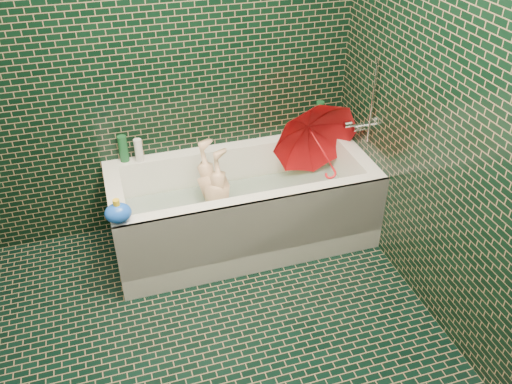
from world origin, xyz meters
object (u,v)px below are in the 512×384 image
object	(u,v)px
bathtub	(243,214)
child	(218,203)
rubber_duck	(295,131)
umbrella	(321,149)
bath_toy	(118,213)

from	to	relation	value
bathtub	child	xyz separation A→B (m)	(-0.16, 0.03, 0.10)
rubber_duck	umbrella	bearing A→B (deg)	-61.35
umbrella	bathtub	bearing A→B (deg)	-170.77
bathtub	umbrella	world-z (taller)	umbrella
bathtub	bath_toy	world-z (taller)	bath_toy
bathtub	child	bearing A→B (deg)	167.95
rubber_duck	bath_toy	size ratio (longest dim) A/B	0.60
rubber_duck	bathtub	bearing A→B (deg)	-128.89
bathtub	rubber_duck	distance (m)	0.70
child	rubber_duck	world-z (taller)	rubber_duck
bathtub	umbrella	bearing A→B (deg)	3.57
child	rubber_duck	xyz separation A→B (m)	(0.64, 0.31, 0.28)
umbrella	rubber_duck	size ratio (longest dim) A/B	5.29
child	umbrella	bearing A→B (deg)	72.90
child	bath_toy	bearing A→B (deg)	-79.26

